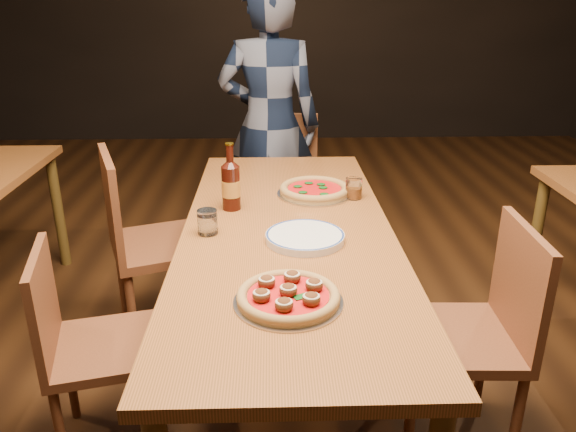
{
  "coord_description": "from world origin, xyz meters",
  "views": [
    {
      "loc": [
        -0.06,
        -1.98,
        1.59
      ],
      "look_at": [
        0.0,
        -0.05,
        0.82
      ],
      "focal_mm": 35.0,
      "sensor_mm": 36.0,
      "label": 1
    }
  ],
  "objects_px": {
    "table_main": "(288,245)",
    "chair_end": "(281,189)",
    "amber_glass": "(354,188)",
    "chair_main_nw": "(106,346)",
    "pizza_meatball": "(288,296)",
    "chair_main_e": "(456,336)",
    "beer_bottle": "(231,186)",
    "chair_main_sw": "(164,243)",
    "plate_stack": "(305,237)",
    "diner": "(269,126)",
    "water_glass": "(207,222)",
    "pizza_margherita": "(314,190)"
  },
  "relations": [
    {
      "from": "table_main",
      "to": "chair_end",
      "type": "distance_m",
      "value": 1.3
    },
    {
      "from": "amber_glass",
      "to": "chair_end",
      "type": "bearing_deg",
      "value": 107.55
    },
    {
      "from": "chair_main_nw",
      "to": "pizza_meatball",
      "type": "distance_m",
      "value": 0.79
    },
    {
      "from": "chair_main_e",
      "to": "beer_bottle",
      "type": "relative_size",
      "value": 3.31
    },
    {
      "from": "chair_main_sw",
      "to": "amber_glass",
      "type": "xyz_separation_m",
      "value": [
        0.87,
        -0.12,
        0.3
      ]
    },
    {
      "from": "plate_stack",
      "to": "diner",
      "type": "bearing_deg",
      "value": 94.94
    },
    {
      "from": "diner",
      "to": "water_glass",
      "type": "bearing_deg",
      "value": 86.37
    },
    {
      "from": "table_main",
      "to": "diner",
      "type": "relative_size",
      "value": 1.19
    },
    {
      "from": "amber_glass",
      "to": "water_glass",
      "type": "bearing_deg",
      "value": -148.1
    },
    {
      "from": "beer_bottle",
      "to": "water_glass",
      "type": "xyz_separation_m",
      "value": [
        -0.07,
        -0.26,
        -0.05
      ]
    },
    {
      "from": "beer_bottle",
      "to": "diner",
      "type": "distance_m",
      "value": 1.16
    },
    {
      "from": "pizza_margherita",
      "to": "beer_bottle",
      "type": "xyz_separation_m",
      "value": [
        -0.36,
        -0.17,
        0.08
      ]
    },
    {
      "from": "plate_stack",
      "to": "diner",
      "type": "distance_m",
      "value": 1.49
    },
    {
      "from": "pizza_meatball",
      "to": "plate_stack",
      "type": "height_order",
      "value": "pizza_meatball"
    },
    {
      "from": "pizza_margherita",
      "to": "beer_bottle",
      "type": "bearing_deg",
      "value": -154.72
    },
    {
      "from": "amber_glass",
      "to": "chair_main_nw",
      "type": "bearing_deg",
      "value": -147.76
    },
    {
      "from": "chair_end",
      "to": "amber_glass",
      "type": "bearing_deg",
      "value": -67.93
    },
    {
      "from": "plate_stack",
      "to": "water_glass",
      "type": "height_order",
      "value": "water_glass"
    },
    {
      "from": "beer_bottle",
      "to": "plate_stack",
      "type": "bearing_deg",
      "value": -49.42
    },
    {
      "from": "chair_main_e",
      "to": "amber_glass",
      "type": "height_order",
      "value": "chair_main_e"
    },
    {
      "from": "chair_main_e",
      "to": "amber_glass",
      "type": "xyz_separation_m",
      "value": [
        -0.29,
        0.63,
        0.34
      ]
    },
    {
      "from": "beer_bottle",
      "to": "amber_glass",
      "type": "distance_m",
      "value": 0.54
    },
    {
      "from": "pizza_margherita",
      "to": "water_glass",
      "type": "xyz_separation_m",
      "value": [
        -0.43,
        -0.43,
        0.03
      ]
    },
    {
      "from": "chair_main_nw",
      "to": "water_glass",
      "type": "height_order",
      "value": "water_glass"
    },
    {
      "from": "beer_bottle",
      "to": "amber_glass",
      "type": "xyz_separation_m",
      "value": [
        0.53,
        0.12,
        -0.05
      ]
    },
    {
      "from": "pizza_margherita",
      "to": "diner",
      "type": "distance_m",
      "value": 1.01
    },
    {
      "from": "table_main",
      "to": "plate_stack",
      "type": "distance_m",
      "value": 0.16
    },
    {
      "from": "pizza_margherita",
      "to": "water_glass",
      "type": "relative_size",
      "value": 3.58
    },
    {
      "from": "pizza_margherita",
      "to": "plate_stack",
      "type": "height_order",
      "value": "pizza_margherita"
    },
    {
      "from": "pizza_meatball",
      "to": "beer_bottle",
      "type": "height_order",
      "value": "beer_bottle"
    },
    {
      "from": "chair_main_sw",
      "to": "pizza_meatball",
      "type": "relative_size",
      "value": 3.07
    },
    {
      "from": "chair_main_sw",
      "to": "pizza_margherita",
      "type": "relative_size",
      "value": 2.95
    },
    {
      "from": "pizza_meatball",
      "to": "diner",
      "type": "height_order",
      "value": "diner"
    },
    {
      "from": "table_main",
      "to": "pizza_meatball",
      "type": "relative_size",
      "value": 6.23
    },
    {
      "from": "chair_main_sw",
      "to": "plate_stack",
      "type": "distance_m",
      "value": 0.89
    },
    {
      "from": "amber_glass",
      "to": "chair_main_sw",
      "type": "bearing_deg",
      "value": 172.34
    },
    {
      "from": "chair_main_sw",
      "to": "chair_end",
      "type": "xyz_separation_m",
      "value": [
        0.57,
        0.84,
        -0.02
      ]
    },
    {
      "from": "chair_main_e",
      "to": "chair_end",
      "type": "relative_size",
      "value": 0.97
    },
    {
      "from": "chair_main_nw",
      "to": "pizza_meatball",
      "type": "bearing_deg",
      "value": -127.05
    },
    {
      "from": "chair_main_e",
      "to": "plate_stack",
      "type": "distance_m",
      "value": 0.64
    },
    {
      "from": "chair_main_sw",
      "to": "chair_main_e",
      "type": "distance_m",
      "value": 1.38
    },
    {
      "from": "chair_main_nw",
      "to": "diner",
      "type": "height_order",
      "value": "diner"
    },
    {
      "from": "beer_bottle",
      "to": "diner",
      "type": "xyz_separation_m",
      "value": [
        0.16,
        1.15,
        -0.01
      ]
    },
    {
      "from": "chair_main_e",
      "to": "plate_stack",
      "type": "relative_size",
      "value": 3.17
    },
    {
      "from": "beer_bottle",
      "to": "chair_end",
      "type": "bearing_deg",
      "value": 78.1
    },
    {
      "from": "chair_main_sw",
      "to": "amber_glass",
      "type": "distance_m",
      "value": 0.93
    },
    {
      "from": "beer_bottle",
      "to": "pizza_meatball",
      "type": "bearing_deg",
      "value": -74.59
    },
    {
      "from": "table_main",
      "to": "chair_main_sw",
      "type": "relative_size",
      "value": 2.03
    },
    {
      "from": "chair_end",
      "to": "chair_main_sw",
      "type": "bearing_deg",
      "value": -119.71
    },
    {
      "from": "plate_stack",
      "to": "pizza_margherita",
      "type": "bearing_deg",
      "value": 81.86
    }
  ]
}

